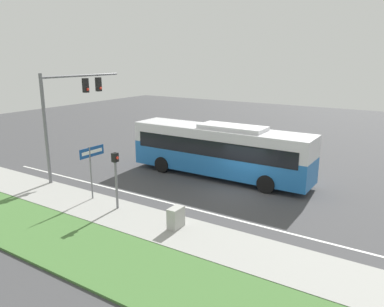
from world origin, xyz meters
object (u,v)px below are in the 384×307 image
(bus, at_px, (219,149))
(pedestrian_signal, at_px, (116,172))
(signal_gantry, at_px, (69,104))
(utility_cabinet, at_px, (176,218))
(street_sign, at_px, (92,161))

(bus, xyz_separation_m, pedestrian_signal, (-7.47, 1.66, 0.17))
(signal_gantry, distance_m, pedestrian_signal, 7.14)
(utility_cabinet, bearing_deg, pedestrian_signal, 86.73)
(street_sign, bearing_deg, utility_cabinet, -95.66)
(street_sign, xyz_separation_m, utility_cabinet, (-0.57, -5.76, -1.58))
(pedestrian_signal, bearing_deg, street_sign, 80.10)
(pedestrian_signal, bearing_deg, signal_gantry, 67.50)
(bus, height_order, pedestrian_signal, bus)
(bus, height_order, street_sign, bus)
(pedestrian_signal, distance_m, utility_cabinet, 3.97)
(street_sign, height_order, utility_cabinet, street_sign)
(pedestrian_signal, height_order, street_sign, pedestrian_signal)
(signal_gantry, bearing_deg, utility_cabinet, -105.64)
(bus, bearing_deg, pedestrian_signal, 167.49)
(bus, relative_size, pedestrian_signal, 3.97)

